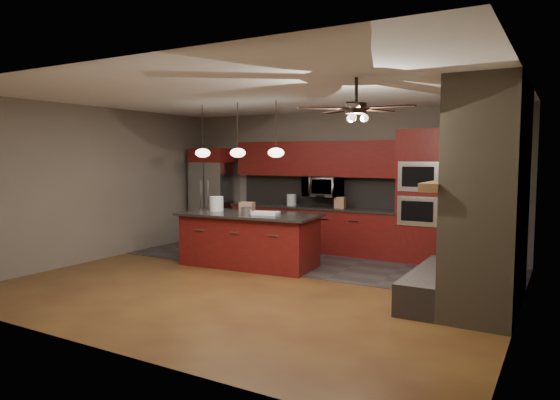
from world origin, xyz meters
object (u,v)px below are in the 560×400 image
Objects in this scene: white_bucket at (217,204)px; paint_can at (247,211)px; counter_box at (340,203)px; oven_tower at (422,196)px; counter_bucket at (292,200)px; refrigerator at (214,195)px; cardboard_box at (247,206)px; microwave at (323,187)px; paint_tray at (265,213)px; kitchen_island at (249,239)px.

white_bucket reaches higher than paint_can.
white_bucket is at bearing -136.88° from counter_box.
counter_bucket is at bearing 179.84° from oven_tower.
refrigerator reaches higher than counter_box.
paint_can is 0.60m from cardboard_box.
oven_tower is at bearing -1.66° from microwave.
paint_can is (2.17, -1.93, -0.05)m from refrigerator.
counter_bucket is (-2.66, 0.01, -0.18)m from oven_tower.
oven_tower is at bearing 39.67° from paint_can.
counter_box is (0.62, 1.77, 0.07)m from paint_tray.
microwave reaches higher than cardboard_box.
oven_tower is 5.23× the size of paint_tray.
counter_bucket is at bearing -175.82° from microwave.
cardboard_box reaches higher than paint_can.
oven_tower is at bearing 29.51° from white_bucket.
paint_can is (-2.42, -2.01, -0.21)m from oven_tower.
oven_tower is at bearing 27.21° from paint_tray.
paint_can is at bearing -102.14° from microwave.
cardboard_box is (-0.57, 0.32, 0.06)m from paint_tray.
counter_box is at bearing -13.50° from microwave.
cardboard_box is at bearing -151.39° from oven_tower.
white_bucket is at bearing -51.34° from refrigerator.
refrigerator reaches higher than counter_bucket.
kitchen_island is at bearing 111.59° from paint_can.
paint_tray is (1.02, -0.01, -0.11)m from white_bucket.
paint_can reaches higher than paint_tray.
counter_box is (1.19, 1.46, 0.01)m from cardboard_box.
microwave is 2.63m from refrigerator.
microwave is 2.77× the size of white_bucket.
counter_bucket is (0.54, 1.82, -0.04)m from white_bucket.
counter_box is at bearing 66.34° from paint_can.
white_bucket is at bearing -123.23° from microwave.
kitchen_island is 0.92m from white_bucket.
kitchen_island is (2.09, -1.73, -0.57)m from refrigerator.
counter_box is at bearing 57.38° from kitchen_island.
kitchen_island is at bearing 0.12° from white_bucket.
paint_can is at bearing -67.36° from cardboard_box.
microwave is at bearing 71.27° from paint_tray.
white_bucket is 0.81m from paint_can.
microwave reaches higher than counter_bucket.
kitchen_island is at bearing -61.30° from cardboard_box.
microwave is at bearing 178.34° from oven_tower.
paint_can is 0.88× the size of counter_box.
kitchen_island is 5.51× the size of paint_tray.
refrigerator reaches higher than paint_tray.
microwave is 2.13m from paint_can.
counter_box is (3.03, 0.03, -0.03)m from refrigerator.
refrigerator is 2.78m from kitchen_island.
paint_tray is (0.24, 0.19, -0.04)m from paint_can.
kitchen_island is 10.05× the size of cardboard_box.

